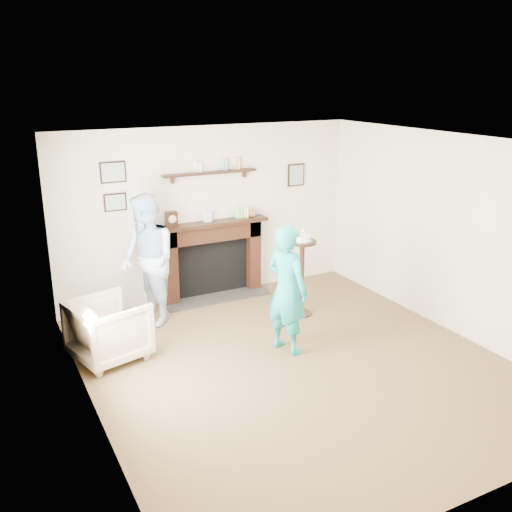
# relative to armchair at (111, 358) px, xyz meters

# --- Properties ---
(ground) EXTENTS (5.00, 5.00, 0.00)m
(ground) POSITION_rel_armchair_xyz_m (1.85, -1.13, 0.00)
(ground) COLOR brown
(ground) RESTS_ON ground
(room_shell) EXTENTS (4.54, 5.02, 2.52)m
(room_shell) POSITION_rel_armchair_xyz_m (1.85, -0.44, 1.62)
(room_shell) COLOR silver
(room_shell) RESTS_ON ground
(armchair) EXTENTS (0.97, 0.95, 0.72)m
(armchair) POSITION_rel_armchair_xyz_m (0.00, 0.00, 0.00)
(armchair) COLOR #C2AE90
(armchair) RESTS_ON ground
(man) EXTENTS (0.79, 0.94, 1.74)m
(man) POSITION_rel_armchair_xyz_m (0.72, 0.77, 0.00)
(man) COLOR #CBDEFF
(man) RESTS_ON ground
(woman) EXTENTS (0.54, 0.66, 1.55)m
(woman) POSITION_rel_armchair_xyz_m (1.93, -0.75, 0.00)
(woman) COLOR #1FAFB3
(woman) RESTS_ON ground
(pedestal_table) EXTENTS (0.38, 0.38, 1.21)m
(pedestal_table) POSITION_rel_armchair_xyz_m (2.65, 0.09, 0.74)
(pedestal_table) COLOR black
(pedestal_table) RESTS_ON ground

